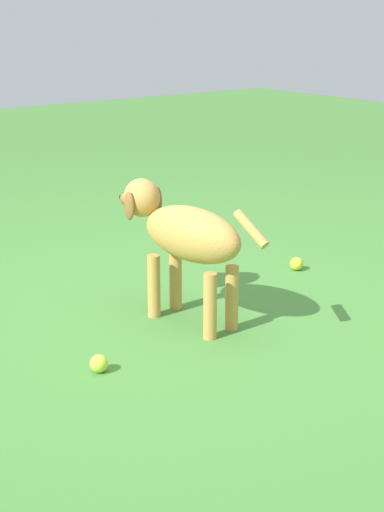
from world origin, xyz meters
name	(u,v)px	position (x,y,z in m)	size (l,w,h in m)	color
ground	(162,315)	(0.00, 0.00, 0.00)	(14.00, 14.00, 0.00)	#478438
dog	(184,234)	(-0.05, 0.10, 0.37)	(0.25, 0.82, 0.56)	#C69347
tennis_ball_0	(297,264)	(-0.87, -0.07, 0.03)	(0.07, 0.07, 0.07)	#C8D431
tennis_ball_2	(99,363)	(0.49, 0.30, 0.03)	(0.07, 0.07, 0.07)	#C2E43E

